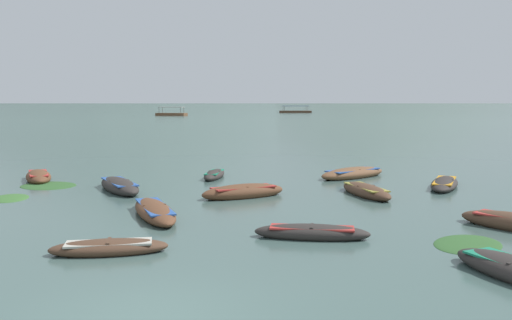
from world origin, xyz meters
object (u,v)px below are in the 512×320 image
(rowboat_6, at_px, (366,191))
(rowboat_8, at_px, (155,211))
(rowboat_1, at_px, (119,186))
(ferry_1, at_px, (171,114))
(rowboat_3, at_px, (312,233))
(rowboat_10, at_px, (353,173))
(ferry_0, at_px, (295,112))
(rowboat_0, at_px, (109,248))
(rowboat_7, at_px, (243,192))
(rowboat_13, at_px, (444,184))
(rowboat_5, at_px, (38,177))
(rowboat_12, at_px, (214,175))

(rowboat_6, bearing_deg, rowboat_8, -146.82)
(rowboat_1, relative_size, ferry_1, 0.51)
(rowboat_3, height_order, rowboat_10, rowboat_10)
(rowboat_1, distance_m, rowboat_10, 11.76)
(ferry_0, bearing_deg, rowboat_10, -87.69)
(rowboat_0, height_order, rowboat_1, rowboat_1)
(ferry_0, relative_size, ferry_1, 1.28)
(rowboat_1, height_order, rowboat_6, rowboat_1)
(rowboat_0, xyz_separation_m, rowboat_10, (7.41, 15.12, 0.06))
(rowboat_7, height_order, rowboat_10, rowboat_7)
(rowboat_8, bearing_deg, rowboat_7, 57.63)
(rowboat_3, xyz_separation_m, rowboat_8, (-5.30, 2.57, 0.02))
(rowboat_10, height_order, rowboat_13, rowboat_10)
(rowboat_3, relative_size, rowboat_5, 0.86)
(rowboat_1, distance_m, rowboat_3, 11.39)
(rowboat_5, distance_m, rowboat_13, 19.36)
(rowboat_0, bearing_deg, rowboat_7, 74.09)
(rowboat_0, bearing_deg, rowboat_13, 47.04)
(rowboat_5, relative_size, rowboat_12, 1.22)
(ferry_1, bearing_deg, rowboat_1, -77.17)
(rowboat_7, distance_m, ferry_0, 165.22)
(rowboat_5, relative_size, rowboat_7, 1.05)
(rowboat_3, bearing_deg, rowboat_8, 154.12)
(rowboat_3, relative_size, rowboat_12, 1.05)
(rowboat_13, relative_size, ferry_0, 0.41)
(rowboat_12, bearing_deg, rowboat_7, -69.01)
(rowboat_13, distance_m, ferry_0, 162.13)
(rowboat_7, distance_m, ferry_1, 129.84)
(ferry_1, bearing_deg, rowboat_12, -75.15)
(rowboat_3, bearing_deg, rowboat_13, 58.86)
(rowboat_1, bearing_deg, rowboat_10, 26.64)
(rowboat_10, height_order, ferry_0, ferry_0)
(rowboat_12, bearing_deg, rowboat_13, -11.09)
(rowboat_0, distance_m, rowboat_1, 10.32)
(rowboat_3, relative_size, rowboat_8, 0.73)
(rowboat_8, height_order, rowboat_13, rowboat_8)
(rowboat_0, distance_m, ferry_0, 173.92)
(rowboat_12, distance_m, ferry_0, 159.66)
(rowboat_7, bearing_deg, rowboat_3, -67.62)
(rowboat_3, relative_size, rowboat_13, 0.75)
(rowboat_0, relative_size, rowboat_1, 0.72)
(rowboat_12, bearing_deg, rowboat_0, -91.41)
(rowboat_8, xyz_separation_m, rowboat_13, (11.37, 7.47, -0.01))
(rowboat_3, bearing_deg, rowboat_1, 136.94)
(rowboat_1, distance_m, ferry_1, 127.38)
(rowboat_3, distance_m, rowboat_13, 11.73)
(rowboat_1, xyz_separation_m, rowboat_7, (5.59, -1.14, 0.00))
(rowboat_5, distance_m, rowboat_7, 11.20)
(rowboat_0, height_order, rowboat_3, rowboat_3)
(rowboat_5, height_order, rowboat_13, rowboat_5)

